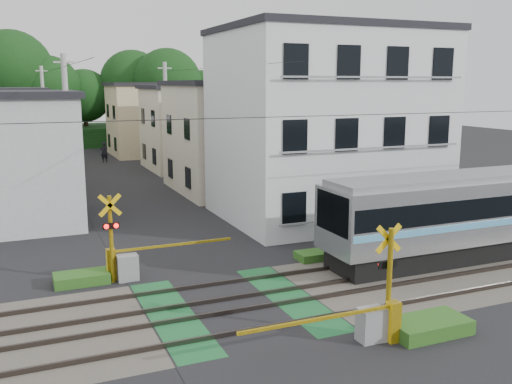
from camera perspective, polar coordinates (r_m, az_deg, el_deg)
name	(u,v)px	position (r m, az deg, el deg)	size (l,w,h in m)	color
ground	(233,306)	(17.62, -2.29, -11.37)	(120.00, 120.00, 0.00)	black
track_bed	(233,305)	(17.60, -2.29, -11.26)	(120.00, 120.00, 0.14)	#47423A
crossing_signal_near	(376,316)	(15.47, 11.88, -12.01)	(4.74, 0.65, 3.09)	yellow
crossing_signal_far	(124,260)	(20.09, -13.02, -6.66)	(4.74, 0.65, 3.09)	yellow
apartment_block	(325,124)	(28.63, 6.94, 6.77)	(10.20, 8.36, 9.30)	silver
houses_row	(106,132)	(41.76, -14.73, 5.82)	(22.07, 31.35, 6.80)	#B6B8BC
tree_hill	(57,94)	(63.70, -19.28, 9.21)	(40.00, 13.34, 11.98)	#133712
catenary	(401,174)	(19.50, 14.32, 1.77)	(60.00, 5.04, 7.00)	#2D2D33
utility_poles	(92,123)	(38.65, -16.07, 6.62)	(7.90, 42.00, 8.00)	#A5A5A0
pedestrian	(104,152)	(50.08, -14.94, 3.87)	(0.64, 0.42, 1.76)	black
weed_patches	(287,294)	(18.12, 3.09, -10.10)	(10.25, 8.80, 0.40)	#2D5E1E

